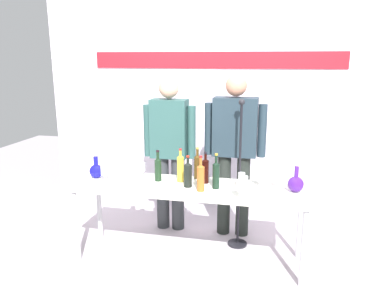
{
  "coord_description": "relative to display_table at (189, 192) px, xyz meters",
  "views": [
    {
      "loc": [
        0.72,
        -3.19,
        1.89
      ],
      "look_at": [
        0.0,
        0.15,
        1.05
      ],
      "focal_mm": 34.97,
      "sensor_mm": 36.0,
      "label": 1
    }
  ],
  "objects": [
    {
      "name": "back_wall",
      "position": [
        0.0,
        1.5,
        0.82
      ],
      "size": [
        4.43,
        0.11,
        3.0
      ],
      "color": "white",
      "rests_on": "ground"
    },
    {
      "name": "wine_glass_right_0",
      "position": [
        0.49,
        -0.22,
        0.17
      ],
      "size": [
        0.07,
        0.07,
        0.15
      ],
      "color": "white",
      "rests_on": "display_table"
    },
    {
      "name": "presenter_right",
      "position": [
        0.35,
        0.63,
        0.33
      ],
      "size": [
        0.64,
        0.22,
        1.73
      ],
      "color": "#212723",
      "rests_on": "ground"
    },
    {
      "name": "wine_bottle_5",
      "position": [
        0.14,
        0.11,
        0.19
      ],
      "size": [
        0.06,
        0.06,
        0.3
      ],
      "color": "black",
      "rests_on": "display_table"
    },
    {
      "name": "wine_bottle_3",
      "position": [
        0.04,
        0.23,
        0.2
      ],
      "size": [
        0.07,
        0.07,
        0.31
      ],
      "color": "#4A3313",
      "rests_on": "display_table"
    },
    {
      "name": "wine_glass_left_1",
      "position": [
        -0.69,
        0.11,
        0.17
      ],
      "size": [
        0.06,
        0.06,
        0.14
      ],
      "color": "white",
      "rests_on": "display_table"
    },
    {
      "name": "display_table",
      "position": [
        0.0,
        0.0,
        0.0
      ],
      "size": [
        2.19,
        0.58,
        0.74
      ],
      "color": "white",
      "rests_on": "ground"
    },
    {
      "name": "wine_bottle_0",
      "position": [
        0.0,
        -0.03,
        0.19
      ],
      "size": [
        0.07,
        0.07,
        0.29
      ],
      "color": "black",
      "rests_on": "display_table"
    },
    {
      "name": "wine_glass_right_3",
      "position": [
        0.81,
        0.09,
        0.17
      ],
      "size": [
        0.06,
        0.06,
        0.16
      ],
      "color": "white",
      "rests_on": "display_table"
    },
    {
      "name": "ground_plane",
      "position": [
        0.0,
        0.0,
        -0.68
      ],
      "size": [
        10.0,
        10.0,
        0.0
      ],
      "primitive_type": "plane",
      "color": "#B4A9B3"
    },
    {
      "name": "wine_glass_right_2",
      "position": [
        0.64,
        0.11,
        0.18
      ],
      "size": [
        0.07,
        0.07,
        0.16
      ],
      "color": "white",
      "rests_on": "display_table"
    },
    {
      "name": "wine_bottle_4",
      "position": [
        -0.32,
        0.08,
        0.19
      ],
      "size": [
        0.06,
        0.06,
        0.3
      ],
      "color": "#18301B",
      "rests_on": "display_table"
    },
    {
      "name": "presenter_left",
      "position": [
        -0.35,
        0.63,
        0.28
      ],
      "size": [
        0.58,
        0.22,
        1.69
      ],
      "color": "#303436",
      "rests_on": "ground"
    },
    {
      "name": "decanter_blue_left",
      "position": [
        -0.94,
        0.04,
        0.14
      ],
      "size": [
        0.13,
        0.13,
        0.22
      ],
      "color": "#1615B2",
      "rests_on": "display_table"
    },
    {
      "name": "wine_glass_left_0",
      "position": [
        -0.48,
        -0.15,
        0.16
      ],
      "size": [
        0.06,
        0.06,
        0.13
      ],
      "color": "white",
      "rests_on": "display_table"
    },
    {
      "name": "wine_bottle_6",
      "position": [
        0.26,
        -0.02,
        0.2
      ],
      "size": [
        0.06,
        0.06,
        0.32
      ],
      "color": "black",
      "rests_on": "display_table"
    },
    {
      "name": "wine_glass_left_5",
      "position": [
        -0.66,
        0.22,
        0.18
      ],
      "size": [
        0.07,
        0.07,
        0.15
      ],
      "color": "white",
      "rests_on": "display_table"
    },
    {
      "name": "wine_bottle_2",
      "position": [
        -0.1,
        0.1,
        0.21
      ],
      "size": [
        0.07,
        0.07,
        0.32
      ],
      "color": "gold",
      "rests_on": "display_table"
    },
    {
      "name": "wine_glass_left_4",
      "position": [
        -0.67,
        -0.09,
        0.18
      ],
      "size": [
        0.07,
        0.07,
        0.16
      ],
      "color": "white",
      "rests_on": "display_table"
    },
    {
      "name": "decanter_blue_right",
      "position": [
        0.96,
        0.04,
        0.14
      ],
      "size": [
        0.14,
        0.14,
        0.23
      ],
      "color": "#4C1E8D",
      "rests_on": "display_table"
    },
    {
      "name": "microphone_stand",
      "position": [
        0.43,
        0.38,
        -0.17
      ],
      "size": [
        0.2,
        0.2,
        1.52
      ],
      "color": "black",
      "rests_on": "ground"
    },
    {
      "name": "wine_glass_right_1",
      "position": [
        0.52,
        -0.11,
        0.18
      ],
      "size": [
        0.06,
        0.06,
        0.16
      ],
      "color": "white",
      "rests_on": "display_table"
    },
    {
      "name": "wine_glass_left_3",
      "position": [
        -0.82,
        -0.04,
        0.16
      ],
      "size": [
        0.07,
        0.07,
        0.14
      ],
      "color": "white",
      "rests_on": "display_table"
    },
    {
      "name": "wine_glass_right_4",
      "position": [
        0.48,
        0.03,
        0.17
      ],
      "size": [
        0.06,
        0.06,
        0.15
      ],
      "color": "white",
      "rests_on": "display_table"
    },
    {
      "name": "wine_glass_left_2",
      "position": [
        -0.51,
        0.17,
        0.16
      ],
      "size": [
        0.07,
        0.07,
        0.14
      ],
      "color": "white",
      "rests_on": "display_table"
    },
    {
      "name": "wine_bottle_1",
      "position": [
        0.14,
        -0.11,
        0.2
      ],
      "size": [
        0.07,
        0.07,
        0.32
      ],
      "color": "#D26124",
      "rests_on": "display_table"
    }
  ]
}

